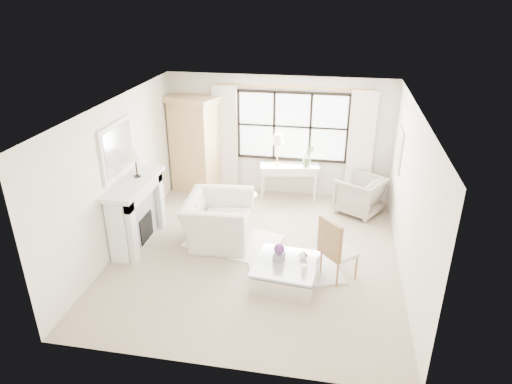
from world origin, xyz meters
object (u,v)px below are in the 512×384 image
(club_armchair, at_px, (218,220))
(coffee_table, at_px, (286,273))
(console_table, at_px, (289,182))
(armoire, at_px, (195,144))

(club_armchair, height_order, coffee_table, club_armchair)
(console_table, xyz_separation_m, club_armchair, (-1.09, -2.12, 0.04))
(club_armchair, bearing_deg, armoire, 24.12)
(armoire, bearing_deg, club_armchair, -44.14)
(console_table, distance_m, coffee_table, 3.27)
(console_table, relative_size, club_armchair, 1.01)
(coffee_table, bearing_deg, armoire, 133.47)
(armoire, xyz_separation_m, club_armchair, (1.09, -2.15, -0.70))
(armoire, distance_m, console_table, 2.30)
(console_table, height_order, coffee_table, console_table)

